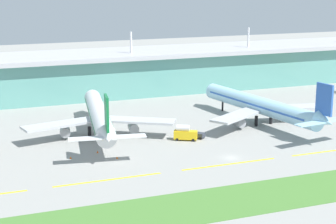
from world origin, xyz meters
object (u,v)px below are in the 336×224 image
Objects in this scene: pushback_tug at (197,135)px; safety_cone_right_wingtip at (117,157)px; safety_cone_left_wingtip at (71,157)px; safety_cone_nose_front at (98,152)px; airliner_near_middle at (99,116)px; fuel_truck at (185,133)px; airliner_far_middle at (261,106)px.

safety_cone_right_wingtip is (-29.40, -10.63, -0.75)m from pushback_tug.
safety_cone_nose_front is (8.34, 2.44, 0.00)m from safety_cone_left_wingtip.
airliner_near_middle is 93.53× the size of safety_cone_left_wingtip.
fuel_truck is 4.69m from pushback_tug.
pushback_tug is 33.40m from safety_cone_nose_front.
airliner_near_middle reaches higher than safety_cone_nose_front.
airliner_near_middle reaches higher than safety_cone_left_wingtip.
airliner_near_middle is 0.98× the size of airliner_far_middle.
airliner_near_middle is at bearing 148.38° from fuel_truck.
safety_cone_right_wingtip is at bearing -160.12° from pushback_tug.
airliner_far_middle is at bearing -5.77° from airliner_near_middle.
airliner_far_middle is 95.92× the size of safety_cone_right_wingtip.
safety_cone_nose_front and safety_cone_right_wingtip have the same top height.
safety_cone_right_wingtip is at bearing -92.88° from airliner_near_middle.
safety_cone_right_wingtip is (-1.24, -24.63, -6.10)m from airliner_near_middle.
fuel_truck is 10.79× the size of safety_cone_left_wingtip.
safety_cone_nose_front is (-60.89, -11.90, -6.10)m from airliner_far_middle.
safety_cone_nose_front is (-28.70, -2.99, -1.91)m from fuel_truck.
airliner_near_middle is at bearing 56.20° from safety_cone_left_wingtip.
airliner_near_middle and airliner_far_middle have the same top height.
fuel_truck is (23.65, -14.56, -4.19)m from airliner_near_middle.
airliner_far_middle is 62.34m from safety_cone_nose_front.
airliner_far_middle is 13.72× the size of pushback_tug.
safety_cone_left_wingtip is (-37.04, -5.43, -1.91)m from fuel_truck.
airliner_far_middle is (55.85, -5.64, 0.00)m from airliner_near_middle.
safety_cone_right_wingtip is at bearing -161.60° from airliner_far_middle.
safety_cone_nose_front is at bearing -173.90° from pushback_tug.
airliner_near_middle is 93.53× the size of safety_cone_nose_front.
airliner_far_middle reaches higher than safety_cone_nose_front.
pushback_tug is (-27.69, -8.36, -5.35)m from airliner_far_middle.
airliner_near_middle is at bearing 87.12° from safety_cone_right_wingtip.
safety_cone_nose_front is at bearing 118.25° from safety_cone_right_wingtip.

